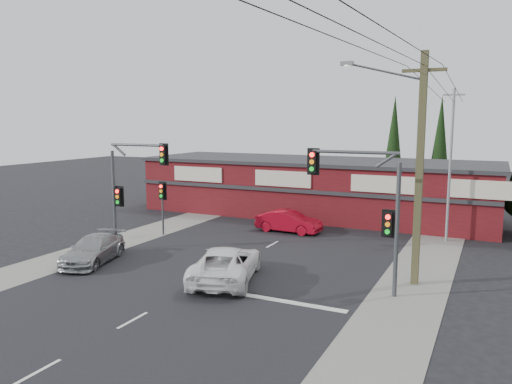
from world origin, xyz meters
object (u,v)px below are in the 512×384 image
at_px(silver_suv, 93,250).
at_px(red_sedan, 289,221).
at_px(utility_pole, 417,162).
at_px(shop_building, 315,186).
at_px(white_suv, 226,264).

distance_m(silver_suv, red_sedan, 12.50).
distance_m(silver_suv, utility_pole, 16.16).
bearing_deg(red_sedan, shop_building, 7.54).
bearing_deg(utility_pole, silver_suv, -166.56).
bearing_deg(shop_building, white_suv, -84.13).
xyz_separation_m(silver_suv, utility_pole, (15.03, 3.59, 4.73)).
xyz_separation_m(silver_suv, shop_building, (5.67, 17.59, 1.47)).
bearing_deg(shop_building, red_sedan, -85.05).
xyz_separation_m(red_sedan, utility_pole, (8.77, -7.23, 4.70)).
distance_m(white_suv, red_sedan, 10.41).
relative_size(white_suv, silver_suv, 1.20).
relative_size(white_suv, utility_pole, 0.55).
height_order(white_suv, shop_building, shop_building).
bearing_deg(silver_suv, utility_pole, -3.06).
bearing_deg(white_suv, utility_pole, -174.67).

